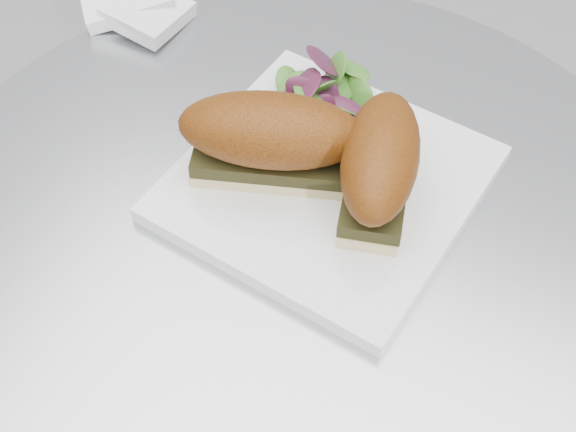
# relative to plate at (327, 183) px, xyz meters

# --- Properties ---
(table) EXTENTS (0.70, 0.70, 0.73)m
(table) POSITION_rel_plate_xyz_m (-0.00, -0.06, -0.25)
(table) COLOR #B3B5BA
(table) RESTS_ON ground
(plate) EXTENTS (0.28, 0.28, 0.02)m
(plate) POSITION_rel_plate_xyz_m (0.00, 0.00, 0.00)
(plate) COLOR white
(plate) RESTS_ON table
(sandwich_left) EXTENTS (0.17, 0.12, 0.08)m
(sandwich_left) POSITION_rel_plate_xyz_m (-0.05, -0.01, 0.05)
(sandwich_left) COLOR beige
(sandwich_left) RESTS_ON plate
(sandwich_right) EXTENTS (0.10, 0.15, 0.08)m
(sandwich_right) POSITION_rel_plate_xyz_m (0.05, -0.00, 0.05)
(sandwich_right) COLOR beige
(sandwich_right) RESTS_ON plate
(salad) EXTENTS (0.11, 0.11, 0.05)m
(salad) POSITION_rel_plate_xyz_m (-0.03, 0.07, 0.03)
(salad) COLOR #487B28
(salad) RESTS_ON plate
(napkin) EXTENTS (0.17, 0.17, 0.02)m
(napkin) POSITION_rel_plate_xyz_m (-0.28, 0.14, 0.00)
(napkin) COLOR white
(napkin) RESTS_ON table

